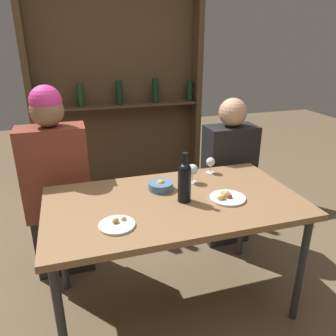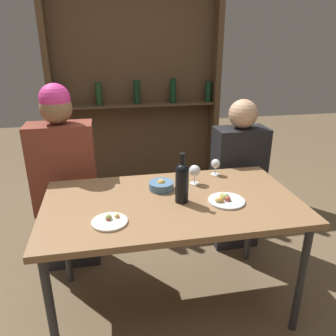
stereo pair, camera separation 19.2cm
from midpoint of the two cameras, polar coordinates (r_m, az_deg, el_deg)
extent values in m
plane|color=brown|center=(2.31, -1.62, -22.30)|extent=(10.00, 10.00, 0.00)
cube|color=olive|center=(1.88, -1.85, -6.11)|extent=(1.45, 0.80, 0.04)
cylinder|color=#2D2D30|center=(1.80, -21.31, -24.29)|extent=(0.04, 0.04, 0.71)
cylinder|color=#2D2D30|center=(2.09, 19.64, -16.53)|extent=(0.04, 0.04, 0.71)
cylinder|color=#2D2D30|center=(2.33, -20.48, -12.41)|extent=(0.04, 0.04, 0.71)
cylinder|color=#2D2D30|center=(2.56, 10.77, -7.99)|extent=(0.04, 0.04, 0.71)
cube|color=#4C3823|center=(3.61, -10.40, 13.93)|extent=(1.72, 0.02, 2.28)
cube|color=#4C3823|center=(3.50, -24.54, 12.16)|extent=(0.06, 0.18, 2.28)
cube|color=#4C3823|center=(3.71, 3.52, 14.43)|extent=(0.06, 0.18, 2.28)
cube|color=#4C3823|center=(3.53, -9.96, 10.64)|extent=(1.64, 0.18, 0.02)
cylinder|color=black|center=(3.50, -22.94, 11.25)|extent=(0.07, 0.07, 0.23)
cylinder|color=#19381E|center=(3.49, -16.60, 12.03)|extent=(0.07, 0.07, 0.23)
cylinder|color=black|center=(3.51, -10.05, 12.76)|extent=(0.07, 0.07, 0.24)
cylinder|color=black|center=(3.57, -3.80, 13.26)|extent=(0.07, 0.07, 0.25)
cylinder|color=black|center=(3.68, 2.28, 13.26)|extent=(0.07, 0.07, 0.22)
cylinder|color=black|center=(1.82, -0.14, -3.14)|extent=(0.07, 0.07, 0.19)
sphere|color=black|center=(1.78, -0.14, -0.36)|extent=(0.07, 0.07, 0.07)
cylinder|color=black|center=(1.77, -0.14, 0.94)|extent=(0.03, 0.03, 0.09)
cylinder|color=black|center=(1.75, -0.14, 2.44)|extent=(0.03, 0.03, 0.01)
cylinder|color=silver|center=(2.09, 1.59, -2.53)|extent=(0.06, 0.06, 0.00)
cylinder|color=silver|center=(2.08, 1.60, -1.67)|extent=(0.01, 0.01, 0.06)
sphere|color=silver|center=(2.06, 1.62, -0.34)|extent=(0.07, 0.07, 0.07)
cylinder|color=silver|center=(2.25, 4.93, -0.83)|extent=(0.06, 0.06, 0.00)
cylinder|color=silver|center=(2.24, 4.95, -0.07)|extent=(0.01, 0.01, 0.06)
sphere|color=silver|center=(2.22, 4.99, 1.04)|extent=(0.06, 0.06, 0.06)
cylinder|color=silver|center=(1.90, 7.51, -5.26)|extent=(0.21, 0.21, 0.01)
sphere|color=#99B256|center=(1.90, 7.35, -4.63)|extent=(0.04, 0.04, 0.04)
sphere|color=gold|center=(1.86, 6.57, -5.15)|extent=(0.04, 0.04, 0.04)
sphere|color=#B74C3D|center=(1.88, 7.72, -4.93)|extent=(0.03, 0.03, 0.03)
sphere|color=#E5BC66|center=(1.86, 6.14, -5.22)|extent=(0.03, 0.03, 0.03)
sphere|color=#E5BC66|center=(1.92, 6.72, -4.36)|extent=(0.03, 0.03, 0.03)
cylinder|color=silver|center=(1.66, -12.22, -9.77)|extent=(0.18, 0.18, 0.01)
sphere|color=#99B256|center=(1.67, -12.42, -9.02)|extent=(0.02, 0.02, 0.02)
sphere|color=#E5BC66|center=(1.68, -11.04, -8.72)|extent=(0.03, 0.03, 0.03)
sphere|color=#B74C3D|center=(1.66, -12.45, -9.31)|extent=(0.02, 0.02, 0.02)
sphere|color=#99B256|center=(1.67, -12.45, -9.04)|extent=(0.03, 0.03, 0.03)
cylinder|color=#4C7299|center=(1.99, -4.04, -3.20)|extent=(0.15, 0.15, 0.05)
sphere|color=gold|center=(1.98, -4.05, -2.78)|extent=(0.05, 0.05, 0.05)
cube|color=#26262B|center=(2.59, -19.64, -11.91)|extent=(0.39, 0.22, 0.45)
cube|color=brown|center=(2.35, -21.27, -0.80)|extent=(0.43, 0.22, 0.63)
sphere|color=#8C6647|center=(2.24, -22.73, 9.22)|extent=(0.21, 0.21, 0.21)
sphere|color=#EA3893|center=(2.23, -22.94, 10.66)|extent=(0.20, 0.20, 0.20)
cube|color=#26262B|center=(2.80, 8.02, -8.10)|extent=(0.35, 0.22, 0.45)
cube|color=black|center=(2.59, 8.58, 1.42)|extent=(0.39, 0.22, 0.54)
sphere|color=tan|center=(2.49, 9.06, 9.54)|extent=(0.21, 0.21, 0.21)
camera|label=1|loc=(0.10, -92.86, -1.13)|focal=35.00mm
camera|label=2|loc=(0.10, 87.14, 1.13)|focal=35.00mm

